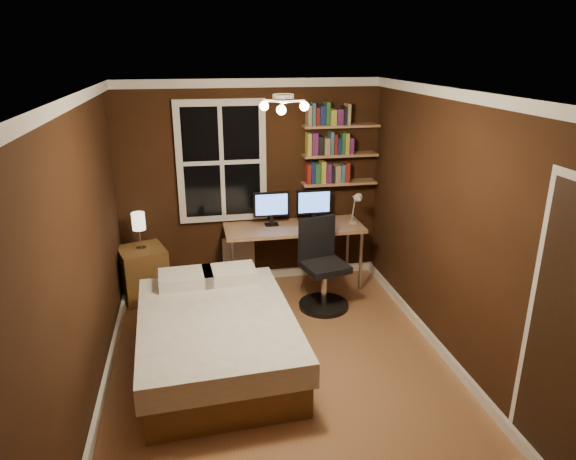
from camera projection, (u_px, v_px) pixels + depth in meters
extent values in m
plane|color=#96603C|center=(282.00, 371.00, 4.75)|extent=(4.20, 4.20, 0.00)
cube|color=black|center=(251.00, 184.00, 6.27)|extent=(3.20, 0.04, 2.50)
cube|color=black|center=(82.00, 259.00, 4.04)|extent=(0.04, 4.20, 2.50)
cube|color=black|center=(456.00, 233.00, 4.61)|extent=(0.04, 4.20, 2.50)
cube|color=white|center=(281.00, 93.00, 3.91)|extent=(3.20, 4.20, 0.02)
cube|color=white|center=(222.00, 162.00, 6.08)|extent=(1.06, 0.06, 1.46)
cube|color=#A3744F|center=(339.00, 183.00, 6.36)|extent=(0.92, 0.22, 0.03)
cube|color=#A3744F|center=(340.00, 155.00, 6.24)|extent=(0.92, 0.22, 0.03)
cube|color=#A3744F|center=(341.00, 126.00, 6.12)|extent=(0.92, 0.22, 0.03)
cube|color=brown|center=(218.00, 351.00, 4.80)|extent=(1.41, 1.94, 0.30)
cube|color=beige|center=(216.00, 326.00, 4.71)|extent=(1.49, 2.00, 0.22)
cube|color=white|center=(186.00, 278.00, 5.27)|extent=(0.56, 0.40, 0.13)
cube|color=white|center=(229.00, 274.00, 5.37)|extent=(0.56, 0.40, 0.13)
cube|color=brown|center=(144.00, 273.00, 6.06)|extent=(0.63, 0.63, 0.63)
cube|color=beige|center=(239.00, 261.00, 6.46)|extent=(0.39, 0.14, 0.59)
cube|color=#A3744F|center=(294.00, 228.00, 6.21)|extent=(1.67, 0.63, 0.04)
cylinder|color=beige|center=(233.00, 272.00, 5.95)|extent=(0.04, 0.04, 0.75)
cylinder|color=beige|center=(361.00, 262.00, 6.22)|extent=(0.04, 0.04, 0.75)
cylinder|color=beige|center=(229.00, 254.00, 6.45)|extent=(0.04, 0.04, 0.75)
cylinder|color=beige|center=(347.00, 246.00, 6.73)|extent=(0.04, 0.04, 0.75)
cylinder|color=black|center=(324.00, 305.00, 5.92)|extent=(0.57, 0.57, 0.05)
cylinder|color=silver|center=(324.00, 286.00, 5.84)|extent=(0.06, 0.06, 0.42)
cube|color=black|center=(325.00, 266.00, 5.76)|extent=(0.56, 0.56, 0.07)
cube|color=black|center=(317.00, 237.00, 5.84)|extent=(0.44, 0.15, 0.48)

